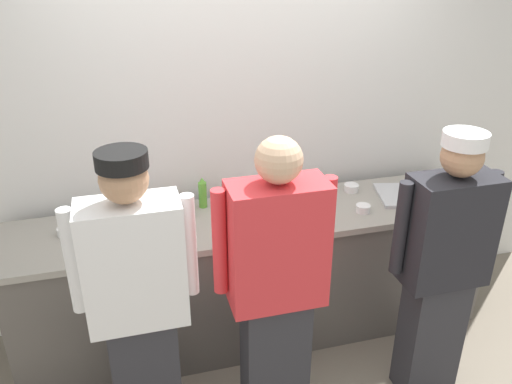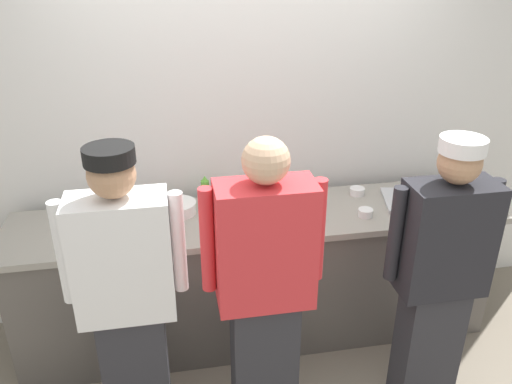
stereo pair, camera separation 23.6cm
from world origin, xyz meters
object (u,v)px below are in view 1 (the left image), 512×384
Objects in this scene: ramekin_yellow_sauce at (245,221)px; chef_far_right at (442,265)px; plate_stack_front at (301,203)px; ramekin_red_sauce at (65,231)px; plate_stack_rear at (177,211)px; ramekin_green_sauce at (351,188)px; squeeze_bottle_primary at (203,193)px; chef_near_left at (138,302)px; mixing_bowl_steel at (127,225)px; chefs_knife at (239,209)px; deli_cup at (176,228)px; sheet_tray at (411,195)px; ramekin_orange_sauce at (363,208)px; chef_center at (276,287)px.

chef_far_right is at bearing -34.45° from ramekin_yellow_sauce.
ramekin_yellow_sauce is at bearing -164.12° from plate_stack_front.
ramekin_red_sauce is at bearing 178.47° from plate_stack_front.
plate_stack_rear reaches higher than ramekin_green_sauce.
squeeze_bottle_primary reaches higher than ramekin_green_sauce.
chef_near_left is 7.32× the size of plate_stack_rear.
mixing_bowl_steel is 3.05× the size of ramekin_green_sauce.
plate_stack_rear is 0.82× the size of chefs_knife.
ramekin_green_sauce is (1.48, 0.84, 0.05)m from chef_near_left.
ramekin_yellow_sauce reaches higher than chefs_knife.
ramekin_red_sauce is 1.05m from chefs_knife.
chef_near_left is at bearing -118.34° from squeeze_bottle_primary.
ramekin_green_sauce reaches higher than ramekin_yellow_sauce.
chef_near_left is 8.11× the size of squeeze_bottle_primary.
chef_near_left is 15.91× the size of ramekin_yellow_sauce.
deli_cup is at bearing -97.50° from plate_stack_rear.
plate_stack_rear reaches higher than sheet_tray.
chef_far_right reaches higher than deli_cup.
chef_near_left is 0.84m from plate_stack_rear.
sheet_tray is 2.14× the size of squeeze_bottle_primary.
squeeze_bottle_primary is at bearing 23.99° from plate_stack_rear.
chefs_knife is (0.42, 0.22, -0.04)m from deli_cup.
sheet_tray is at bearing 3.93° from ramekin_yellow_sauce.
plate_stack_front is (-0.55, 0.76, 0.08)m from chef_far_right.
ramekin_green_sauce and ramekin_orange_sauce have the same top height.
plate_stack_rear is (-0.77, 0.11, -0.01)m from plate_stack_front.
chef_near_left reaches higher than squeeze_bottle_primary.
chef_near_left is 1.03m from chefs_knife.
chef_far_right is 0.76m from sheet_tray.
plate_stack_front is at bearing 32.62° from chef_near_left.
mixing_bowl_steel is 1.10× the size of chefs_knife.
ramekin_green_sauce is 0.95× the size of ramekin_yellow_sauce.
ramekin_red_sauce is 0.90× the size of ramekin_yellow_sauce.
chef_near_left reaches higher than mixing_bowl_steel.
ramekin_red_sauce reaches higher than ramekin_yellow_sauce.
chef_center is at bearing -45.87° from mixing_bowl_steel.
deli_cup is at bearing -177.80° from ramekin_yellow_sauce.
chef_far_right is 17.70× the size of ramekin_orange_sauce.
chef_center is at bearing -36.82° from ramekin_red_sauce.
ramekin_red_sauce is (-0.36, 0.72, 0.05)m from chef_near_left.
chef_center is at bearing 178.96° from chef_far_right.
plate_stack_front is 0.77m from sheet_tray.
chef_far_right is at bearing -33.19° from plate_stack_rear.
squeeze_bottle_primary is at bearing 140.41° from chef_far_right.
plate_stack_rear is at bearing 114.42° from chef_center.
mixing_bowl_steel is 1.48× the size of squeeze_bottle_primary.
squeeze_bottle_primary is at bearing 155.66° from chefs_knife.
chef_center reaches higher than mixing_bowl_steel.
chefs_knife is (0.68, 0.77, 0.03)m from chef_near_left.
sheet_tray is 4.67× the size of ramekin_red_sauce.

